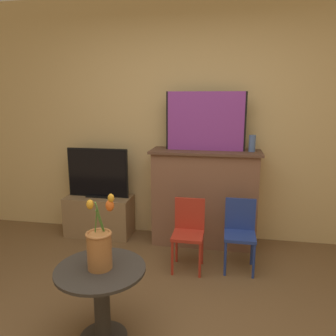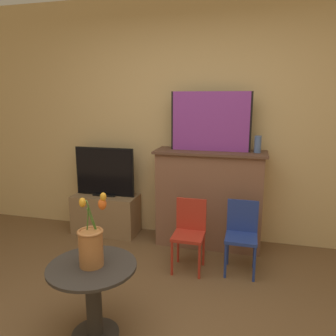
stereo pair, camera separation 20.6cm
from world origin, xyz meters
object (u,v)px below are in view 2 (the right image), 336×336
chair_red (190,230)px  vase_tulips (91,244)px  painting (210,122)px  tv_monitor (105,172)px  chair_blue (242,232)px

chair_red → vase_tulips: 1.20m
painting → vase_tulips: 1.88m
painting → tv_monitor: painting is taller
tv_monitor → chair_blue: (1.62, -0.51, -0.36)m
tv_monitor → chair_red: size_ratio=1.08×
chair_blue → painting: bearing=126.8°
vase_tulips → tv_monitor: bearing=112.5°
tv_monitor → chair_blue: bearing=-17.4°
tv_monitor → chair_red: (1.14, -0.58, -0.36)m
chair_red → chair_blue: same height
painting → tv_monitor: size_ratio=1.17×
painting → chair_blue: (0.38, -0.51, -0.98)m
tv_monitor → chair_red: tv_monitor is taller
chair_red → chair_blue: size_ratio=1.00×
painting → chair_red: bearing=-99.2°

